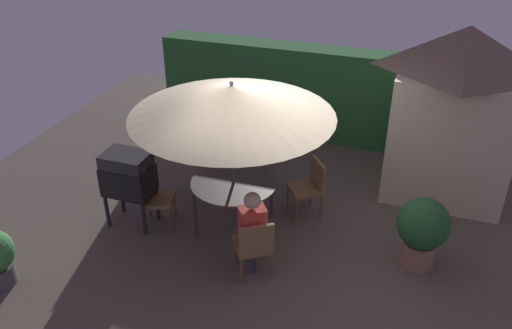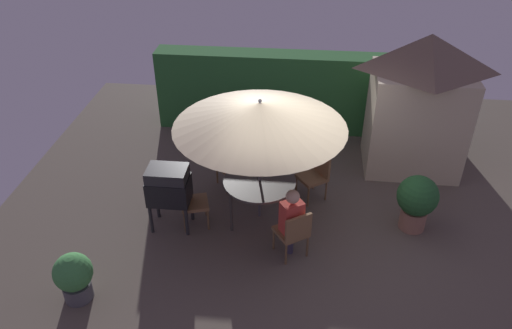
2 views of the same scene
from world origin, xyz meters
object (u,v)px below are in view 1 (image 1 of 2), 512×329
object	(u,v)px
bbq_grill	(128,175)
chair_far_side	(310,184)
chair_toward_hedge	(215,159)
potted_plant_by_grill	(423,229)
chair_near_shed	(254,244)
chair_toward_house	(152,195)
patio_table	(234,185)
garden_shed	(454,114)
patio_umbrella	(232,101)
person_in_red	(252,224)

from	to	relation	value
bbq_grill	chair_far_side	xyz separation A→B (m)	(2.48, 1.12, -0.33)
chair_toward_hedge	potted_plant_by_grill	distance (m)	3.53
chair_near_shed	chair_toward_house	bearing A→B (deg)	161.15
bbq_grill	chair_toward_hedge	world-z (taller)	bbq_grill
patio_table	bbq_grill	world-z (taller)	bbq_grill
garden_shed	bbq_grill	bearing A→B (deg)	-151.38
chair_near_shed	chair_toward_hedge	distance (m)	2.35
chair_far_side	chair_toward_house	xyz separation A→B (m)	(-2.16, -1.05, 0.00)
garden_shed	patio_table	xyz separation A→B (m)	(-2.91, -1.98, -0.71)
patio_table	patio_umbrella	world-z (taller)	patio_umbrella
patio_table	chair_far_side	world-z (taller)	chair_far_side
chair_toward_hedge	person_in_red	world-z (taller)	person_in_red
patio_umbrella	chair_toward_house	distance (m)	1.97
chair_far_side	potted_plant_by_grill	world-z (taller)	potted_plant_by_grill
patio_umbrella	potted_plant_by_grill	size ratio (longest dim) A/B	2.74
chair_toward_hedge	chair_toward_house	distance (m)	1.40
chair_toward_house	potted_plant_by_grill	xyz separation A→B (m)	(3.86, 0.31, 0.07)
garden_shed	patio_umbrella	size ratio (longest dim) A/B	0.99
chair_near_shed	patio_table	bearing A→B (deg)	123.45
chair_far_side	chair_toward_hedge	world-z (taller)	same
chair_far_side	potted_plant_by_grill	distance (m)	1.86
garden_shed	potted_plant_by_grill	distance (m)	2.20
patio_table	patio_umbrella	size ratio (longest dim) A/B	0.45
chair_near_shed	bbq_grill	bearing A→B (deg)	165.56
garden_shed	chair_toward_house	distance (m)	4.79
bbq_grill	potted_plant_by_grill	size ratio (longest dim) A/B	1.16
garden_shed	bbq_grill	xyz separation A→B (m)	(-4.40, -2.40, -0.58)
patio_umbrella	chair_far_side	world-z (taller)	patio_umbrella
bbq_grill	patio_umbrella	bearing A→B (deg)	15.69
chair_far_side	chair_toward_house	world-z (taller)	same
garden_shed	chair_toward_hedge	bearing A→B (deg)	-164.24
garden_shed	bbq_grill	distance (m)	5.05
patio_table	patio_umbrella	xyz separation A→B (m)	(0.00, 0.00, 1.34)
garden_shed	patio_table	distance (m)	3.59
chair_toward_hedge	potted_plant_by_grill	xyz separation A→B (m)	(3.38, -1.00, 0.07)
patio_table	chair_toward_hedge	world-z (taller)	chair_toward_hedge
chair_near_shed	chair_toward_house	size ratio (longest dim) A/B	1.00
chair_near_shed	chair_far_side	world-z (taller)	same
chair_far_side	chair_toward_house	size ratio (longest dim) A/B	1.00
chair_toward_house	chair_toward_hedge	bearing A→B (deg)	69.89
potted_plant_by_grill	person_in_red	distance (m)	2.27
chair_far_side	person_in_red	world-z (taller)	person_in_red
chair_near_shed	person_in_red	xyz separation A→B (m)	(-0.05, 0.07, 0.26)
patio_umbrella	person_in_red	world-z (taller)	patio_umbrella
patio_table	potted_plant_by_grill	size ratio (longest dim) A/B	1.22
chair_toward_house	potted_plant_by_grill	world-z (taller)	potted_plant_by_grill
bbq_grill	chair_toward_hedge	xyz separation A→B (m)	(0.80, 1.39, -0.33)
chair_near_shed	person_in_red	size ratio (longest dim) A/B	0.71
garden_shed	bbq_grill	size ratio (longest dim) A/B	2.34
person_in_red	chair_toward_house	bearing A→B (deg)	162.77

